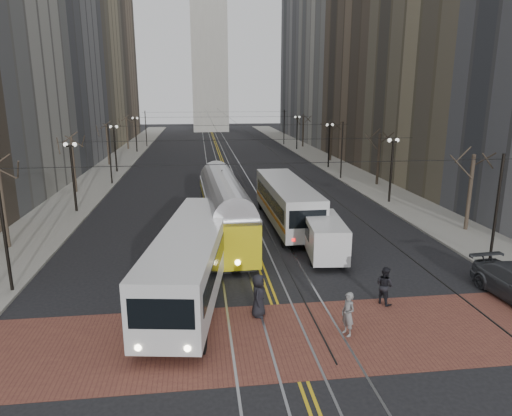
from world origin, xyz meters
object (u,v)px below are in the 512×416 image
object	(u,v)px
pedestrian_a	(259,295)
rear_bus	(287,204)
transit_bus	(192,261)
pedestrian_b	(348,314)
streetcar	(225,214)
cargo_van	(324,239)
pedestrian_c	(385,285)
sedan_grey	(284,182)

from	to	relation	value
pedestrian_a	rear_bus	bearing A→B (deg)	2.29
transit_bus	pedestrian_b	xyz separation A→B (m)	(6.37, -5.02, -0.72)
streetcar	rear_bus	bearing A→B (deg)	26.03
streetcar	pedestrian_a	xyz separation A→B (m)	(0.83, -11.61, -0.69)
cargo_van	pedestrian_b	size ratio (longest dim) A/B	2.88
cargo_van	pedestrian_c	distance (m)	6.61
streetcar	pedestrian_b	size ratio (longest dim) A/B	7.66
pedestrian_a	transit_bus	bearing A→B (deg)	63.23
transit_bus	rear_bus	size ratio (longest dim) A/B	1.06
pedestrian_b	pedestrian_a	bearing A→B (deg)	-140.86
pedestrian_a	pedestrian_c	xyz separation A→B (m)	(6.08, 0.50, -0.07)
rear_bus	pedestrian_c	world-z (taller)	rear_bus
streetcar	pedestrian_b	distance (m)	14.37
sedan_grey	pedestrian_a	bearing A→B (deg)	-110.74
pedestrian_b	pedestrian_c	size ratio (longest dim) A/B	1.02
rear_bus	pedestrian_b	world-z (taller)	rear_bus
sedan_grey	cargo_van	bearing A→B (deg)	-101.57
sedan_grey	pedestrian_c	distance (m)	26.69
pedestrian_b	pedestrian_c	bearing A→B (deg)	115.17
rear_bus	pedestrian_a	distance (m)	14.76
transit_bus	sedan_grey	world-z (taller)	transit_bus
streetcar	pedestrian_c	size ratio (longest dim) A/B	7.79
transit_bus	pedestrian_b	size ratio (longest dim) A/B	7.15
transit_bus	streetcar	distance (m)	8.94
sedan_grey	pedestrian_c	world-z (taller)	pedestrian_c
transit_bus	pedestrian_b	distance (m)	8.14
sedan_grey	pedestrian_c	bearing A→B (deg)	-98.16
cargo_van	rear_bus	bearing A→B (deg)	102.73
pedestrian_c	rear_bus	bearing A→B (deg)	-20.00
sedan_grey	pedestrian_a	distance (m)	27.91
pedestrian_a	pedestrian_c	bearing A→B (deg)	-67.22
rear_bus	pedestrian_b	bearing A→B (deg)	-92.82
transit_bus	cargo_van	world-z (taller)	transit_bus
cargo_van	pedestrian_a	size ratio (longest dim) A/B	2.73
transit_bus	rear_bus	xyz separation A→B (m)	(6.94, 11.28, -0.02)
streetcar	pedestrian_b	bearing A→B (deg)	-74.90
streetcar	cargo_van	size ratio (longest dim) A/B	2.66
transit_bus	streetcar	xyz separation A→B (m)	(2.11, 8.69, 0.02)
cargo_van	transit_bus	bearing A→B (deg)	-147.06
cargo_van	pedestrian_b	world-z (taller)	cargo_van
transit_bus	pedestrian_c	bearing A→B (deg)	-6.29
cargo_van	pedestrian_a	world-z (taller)	cargo_van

